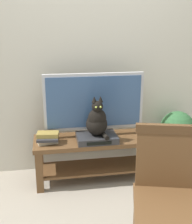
# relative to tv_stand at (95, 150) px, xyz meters

# --- Properties ---
(ground_plane) EXTENTS (12.00, 12.00, 0.00)m
(ground_plane) POSITION_rel_tv_stand_xyz_m (-0.02, -0.62, -0.32)
(ground_plane) COLOR gray
(back_wall) EXTENTS (7.00, 0.12, 2.80)m
(back_wall) POSITION_rel_tv_stand_xyz_m (-0.02, 0.38, 1.08)
(back_wall) COLOR beige
(back_wall) RESTS_ON ground
(tv_stand) EXTENTS (1.25, 0.43, 0.46)m
(tv_stand) POSITION_rel_tv_stand_xyz_m (0.00, 0.00, 0.00)
(tv_stand) COLOR brown
(tv_stand) RESTS_ON ground
(tv) EXTENTS (1.02, 0.20, 0.66)m
(tv) POSITION_rel_tv_stand_xyz_m (0.00, 0.07, 0.49)
(tv) COLOR #B7B7BC
(tv) RESTS_ON tv_stand
(media_box) EXTENTS (0.40, 0.30, 0.06)m
(media_box) POSITION_rel_tv_stand_xyz_m (0.00, -0.07, 0.17)
(media_box) COLOR #2D2D30
(media_box) RESTS_ON tv_stand
(cat) EXTENTS (0.21, 0.28, 0.41)m
(cat) POSITION_rel_tv_stand_xyz_m (0.00, -0.08, 0.35)
(cat) COLOR black
(cat) RESTS_ON media_box
(wooden_chair) EXTENTS (0.58, 0.58, 0.96)m
(wooden_chair) POSITION_rel_tv_stand_xyz_m (0.30, -1.19, 0.24)
(wooden_chair) COLOR brown
(wooden_chair) RESTS_ON ground
(book_stack) EXTENTS (0.23, 0.19, 0.11)m
(book_stack) POSITION_rel_tv_stand_xyz_m (-0.48, -0.05, 0.20)
(book_stack) COLOR beige
(book_stack) RESTS_ON tv_stand
(potted_plant) EXTENTS (0.37, 0.37, 0.68)m
(potted_plant) POSITION_rel_tv_stand_xyz_m (0.93, 0.06, 0.10)
(potted_plant) COLOR beige
(potted_plant) RESTS_ON ground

